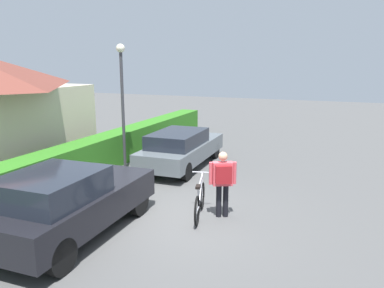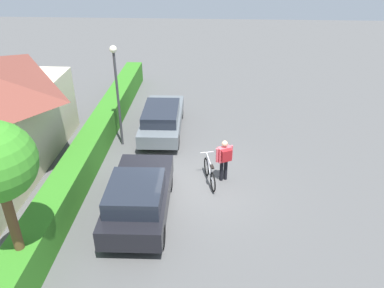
{
  "view_description": "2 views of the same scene",
  "coord_description": "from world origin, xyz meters",
  "views": [
    {
      "loc": [
        -7.66,
        -3.53,
        3.65
      ],
      "look_at": [
        1.88,
        0.35,
        1.38
      ],
      "focal_mm": 35.16,
      "sensor_mm": 36.0,
      "label": 1
    },
    {
      "loc": [
        -11.19,
        -0.5,
        7.9
      ],
      "look_at": [
        0.87,
        0.15,
        1.22
      ],
      "focal_mm": 35.86,
      "sensor_mm": 36.0,
      "label": 2
    }
  ],
  "objects": [
    {
      "name": "ground_plane",
      "position": [
        0.0,
        0.0,
        0.0
      ],
      "size": [
        60.0,
        60.0,
        0.0
      ],
      "primitive_type": "plane",
      "color": "#4E4E4E"
    },
    {
      "name": "hedge_row",
      "position": [
        0.0,
        4.14,
        0.56
      ],
      "size": [
        21.78,
        0.9,
        1.12
      ],
      "primitive_type": "cube",
      "color": "#30761F",
      "rests_on": "ground"
    },
    {
      "name": "parked_car_near",
      "position": [
        -1.78,
        1.65,
        0.79
      ],
      "size": [
        4.15,
        1.9,
        1.53
      ],
      "color": "black",
      "rests_on": "ground"
    },
    {
      "name": "parked_car_far",
      "position": [
        4.07,
        1.66,
        0.7
      ],
      "size": [
        4.47,
        1.77,
        1.32
      ],
      "color": "slate",
      "rests_on": "ground"
    },
    {
      "name": "bicycle",
      "position": [
        0.26,
        -0.51,
        0.38
      ],
      "size": [
        1.66,
        0.6,
        0.97
      ],
      "color": "black",
      "rests_on": "ground"
    },
    {
      "name": "person_rider",
      "position": [
        0.43,
        -1.02,
        0.96
      ],
      "size": [
        0.49,
        0.6,
        1.6
      ],
      "color": "black",
      "rests_on": "ground"
    },
    {
      "name": "street_lamp",
      "position": [
        2.89,
        3.23,
        2.72
      ],
      "size": [
        0.28,
        0.28,
        4.21
      ],
      "color": "#38383D",
      "rests_on": "ground"
    }
  ]
}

